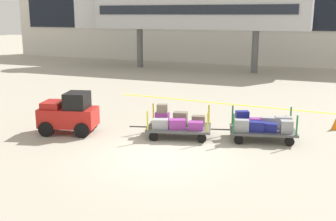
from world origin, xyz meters
The scene contains 8 objects.
ground_plane centered at (0.00, 0.00, 0.00)m, with size 120.00×120.00×0.00m, color #A8A08E.
apron_lead_line centered at (3.58, 8.16, 0.00)m, with size 19.12×0.20×0.01m, color yellow.
terminal_building centered at (0.00, 25.98, 4.06)m, with size 53.48×2.51×8.11m.
jet_bridge centered at (-7.17, 19.99, 4.48)m, with size 19.60×3.00×5.82m.
baggage_tug centered at (-4.17, 1.04, 0.75)m, with size 2.31×1.67×1.58m.
baggage_cart_lead centered at (-0.21, 2.09, 0.51)m, with size 3.09×1.93×1.14m.
baggage_cart_middle centered at (2.75, 2.85, 0.51)m, with size 3.09×1.93×1.10m.
safety_cone_near centered at (5.23, 5.32, 0.28)m, with size 0.36×0.36×0.55m, color orange.
Camera 1 is at (4.87, -11.60, 4.43)m, focal length 44.15 mm.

